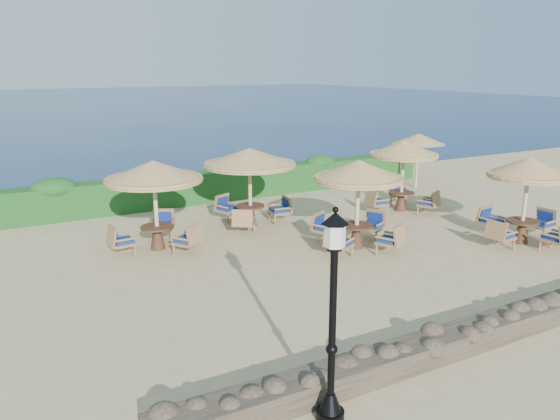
% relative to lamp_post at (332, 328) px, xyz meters
% --- Properties ---
extents(ground, '(120.00, 120.00, 0.00)m').
position_rel_lamp_post_xyz_m(ground, '(4.80, 6.80, -1.55)').
color(ground, tan).
rests_on(ground, ground).
extents(sea, '(160.00, 160.00, 0.00)m').
position_rel_lamp_post_xyz_m(sea, '(4.80, 76.80, -1.55)').
color(sea, '#0A1B45').
rests_on(sea, ground).
extents(hedge, '(18.00, 0.90, 1.20)m').
position_rel_lamp_post_xyz_m(hedge, '(4.80, 14.00, -0.95)').
color(hedge, '#154217').
rests_on(hedge, ground).
extents(stone_wall, '(15.00, 0.65, 0.44)m').
position_rel_lamp_post_xyz_m(stone_wall, '(4.80, 0.60, -1.33)').
color(stone_wall, brown).
rests_on(stone_wall, ground).
extents(lamp_post, '(0.44, 0.44, 3.31)m').
position_rel_lamp_post_xyz_m(lamp_post, '(0.00, 0.00, 0.00)').
color(lamp_post, black).
rests_on(lamp_post, ground).
extents(extra_parasol, '(2.30, 2.30, 2.41)m').
position_rel_lamp_post_xyz_m(extra_parasol, '(12.60, 12.00, 0.62)').
color(extra_parasol, '#CAB98E').
rests_on(extra_parasol, ground).
extents(cafe_set_0, '(2.82, 2.82, 2.65)m').
position_rel_lamp_post_xyz_m(cafe_set_0, '(5.26, 6.48, 0.22)').
color(cafe_set_0, '#CAB98E').
rests_on(cafe_set_0, ground).
extents(cafe_set_1, '(2.86, 2.86, 2.65)m').
position_rel_lamp_post_xyz_m(cafe_set_1, '(9.98, 4.44, 0.15)').
color(cafe_set_1, '#CAB98E').
rests_on(cafe_set_1, ground).
extents(cafe_set_2, '(2.83, 2.83, 2.65)m').
position_rel_lamp_post_xyz_m(cafe_set_2, '(0.02, 9.20, 0.36)').
color(cafe_set_2, '#CAB98E').
rests_on(cafe_set_2, ground).
extents(cafe_set_3, '(3.09, 3.09, 2.65)m').
position_rel_lamp_post_xyz_m(cafe_set_3, '(3.51, 10.11, 0.42)').
color(cafe_set_3, '#CAB98E').
rests_on(cafe_set_3, ground).
extents(cafe_set_4, '(2.69, 2.77, 2.65)m').
position_rel_lamp_post_xyz_m(cafe_set_4, '(9.33, 9.22, 0.29)').
color(cafe_set_4, '#CAB98E').
rests_on(cafe_set_4, ground).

